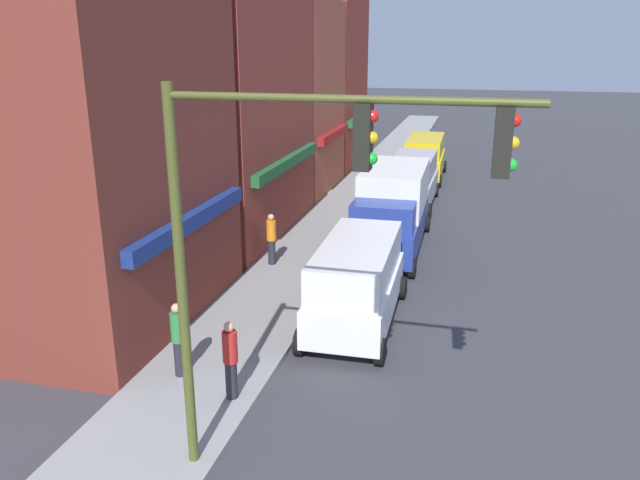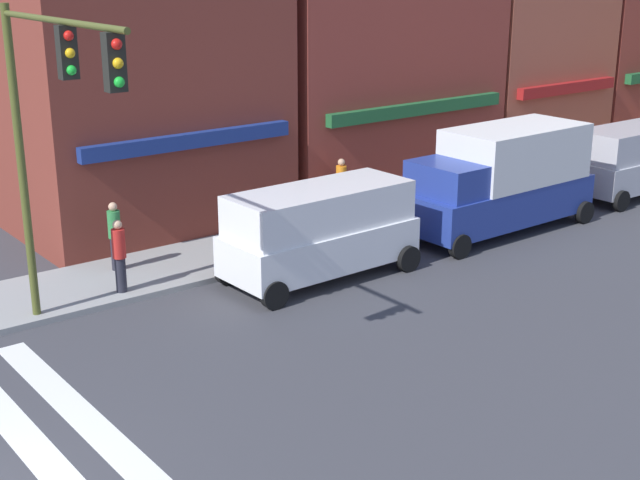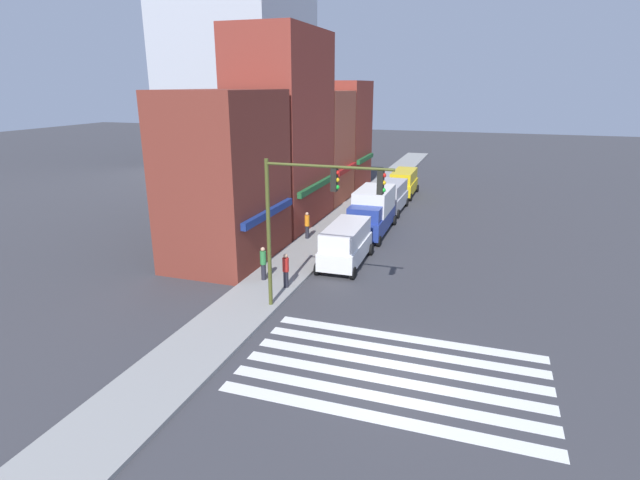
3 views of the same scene
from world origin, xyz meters
name	(u,v)px [view 1 (image 1 of 3)]	position (x,y,z in m)	size (l,w,h in m)	color
storefront_row	(246,87)	(20.17, 11.50, 5.58)	(29.85, 5.30, 13.54)	maroon
traffic_signal	(292,211)	(3.66, 4.45, 4.98)	(0.32, 5.58, 6.87)	#474C1E
van_white	(357,280)	(10.34, 4.70, 1.29)	(5.04, 2.22, 2.34)	white
box_truck_blue	(392,208)	(17.01, 4.70, 1.59)	(6.23, 2.42, 3.04)	navy
van_silver	(412,179)	(23.71, 4.70, 1.29)	(5.02, 2.22, 2.34)	#B7B7BC
van_yellow	(425,156)	(30.00, 4.70, 1.29)	(5.03, 2.22, 2.34)	yellow
pedestrian_green_top	(178,338)	(6.37, 8.00, 1.07)	(0.32, 0.32, 1.77)	#23232D
pedestrian_orange_vest	(271,238)	(13.98, 8.37, 1.07)	(0.32, 0.32, 1.77)	#23232D
pedestrian_red_jacket	(230,359)	(5.78, 6.51, 1.07)	(0.32, 0.32, 1.77)	#23232D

